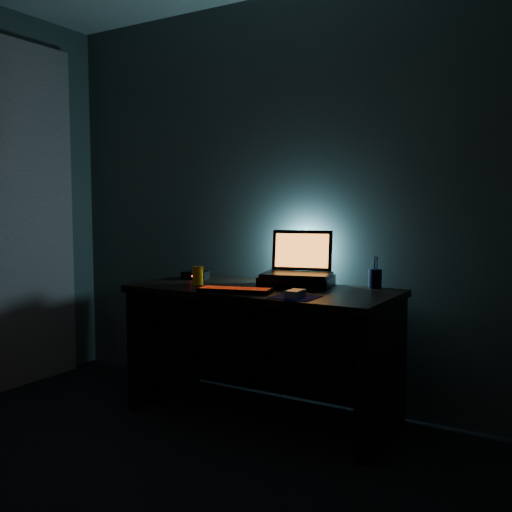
{
  "coord_description": "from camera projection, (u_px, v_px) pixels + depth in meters",
  "views": [
    {
      "loc": [
        1.61,
        -1.15,
        1.21
      ],
      "look_at": [
        -0.01,
        1.57,
        0.93
      ],
      "focal_mm": 40.0,
      "sensor_mm": 36.0,
      "label": 1
    }
  ],
  "objects": [
    {
      "name": "room",
      "position": [
        6.0,
        193.0,
        1.8
      ],
      "size": [
        3.5,
        4.0,
        2.5
      ],
      "color": "black",
      "rests_on": "ground"
    },
    {
      "name": "desk",
      "position": [
        267.0,
        330.0,
        3.3
      ],
      "size": [
        1.5,
        0.7,
        0.75
      ],
      "color": "black",
      "rests_on": "ground"
    },
    {
      "name": "curtain",
      "position": [
        32.0,
        215.0,
        3.9
      ],
      "size": [
        0.06,
        0.65,
        2.3
      ],
      "primitive_type": "cube",
      "color": "beige",
      "rests_on": "ground"
    },
    {
      "name": "riser",
      "position": [
        297.0,
        281.0,
        3.27
      ],
      "size": [
        0.46,
        0.39,
        0.06
      ],
      "primitive_type": "cube",
      "rotation": [
        0.0,
        0.0,
        0.24
      ],
      "color": "black",
      "rests_on": "desk"
    },
    {
      "name": "laptop",
      "position": [
        299.0,
        265.0,
        3.31
      ],
      "size": [
        0.43,
        0.36,
        0.26
      ],
      "rotation": [
        0.0,
        0.0,
        0.24
      ],
      "color": "black",
      "rests_on": "riser"
    },
    {
      "name": "keyboard",
      "position": [
        235.0,
        290.0,
        3.05
      ],
      "size": [
        0.41,
        0.22,
        0.02
      ],
      "rotation": [
        0.0,
        0.0,
        0.26
      ],
      "color": "black",
      "rests_on": "desk"
    },
    {
      "name": "mousepad",
      "position": [
        295.0,
        297.0,
        2.87
      ],
      "size": [
        0.23,
        0.21,
        0.0
      ],
      "primitive_type": "cube",
      "rotation": [
        0.0,
        0.0,
        0.04
      ],
      "color": "#0C0C58",
      "rests_on": "desk"
    },
    {
      "name": "mouse",
      "position": [
        295.0,
        293.0,
        2.87
      ],
      "size": [
        0.07,
        0.12,
        0.03
      ],
      "primitive_type": "cube",
      "rotation": [
        0.0,
        0.0,
        0.04
      ],
      "color": "gray",
      "rests_on": "mousepad"
    },
    {
      "name": "pen_cup",
      "position": [
        375.0,
        279.0,
        3.2
      ],
      "size": [
        0.1,
        0.1,
        0.11
      ],
      "primitive_type": "cylinder",
      "rotation": [
        0.0,
        0.0,
        0.35
      ],
      "color": "black",
      "rests_on": "desk"
    },
    {
      "name": "juice_glass",
      "position": [
        198.0,
        275.0,
        3.35
      ],
      "size": [
        0.08,
        0.08,
        0.11
      ],
      "primitive_type": "cylinder",
      "rotation": [
        0.0,
        0.0,
        0.32
      ],
      "color": "#F6AB0C",
      "rests_on": "desk"
    },
    {
      "name": "router",
      "position": [
        196.0,
        275.0,
        3.6
      ],
      "size": [
        0.18,
        0.16,
        0.05
      ],
      "rotation": [
        0.0,
        0.0,
        0.32
      ],
      "color": "black",
      "rests_on": "desk"
    }
  ]
}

